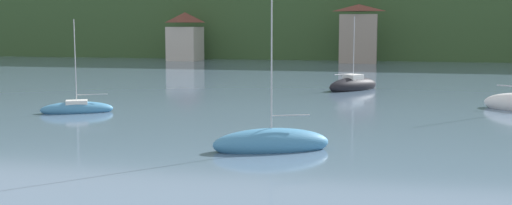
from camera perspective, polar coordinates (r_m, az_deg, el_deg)
wooded_hillside at (r=152.88m, az=17.23°, el=7.88°), size 352.00×76.20×38.71m
shore_building_west at (r=110.78m, az=-6.43°, el=5.90°), size 5.29×6.23×8.33m
shore_building_westcentral at (r=103.47m, az=9.24°, el=6.08°), size 6.22×3.37×9.46m
sailboat_far_1 at (r=46.34m, az=-15.88°, el=-0.55°), size 5.08×3.53×6.88m
sailboat_mid_2 at (r=31.25m, az=1.39°, el=-3.71°), size 6.07×3.94×9.19m
sailboat_far_8 at (r=60.82m, az=8.77°, el=1.53°), size 5.41×6.33×7.42m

